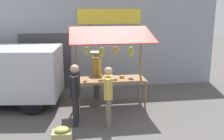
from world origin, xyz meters
TOP-DOWN VIEW (x-y plane):
  - ground_plane at (0.00, 0.00)m, footprint 40.00×40.00m
  - street_backdrop at (0.04, -2.20)m, footprint 9.00×0.30m
  - market_stall at (-0.01, -0.03)m, footprint 2.50×1.46m
  - vendor_with_sunhat at (0.38, -0.75)m, footprint 0.43×0.70m
  - shopper_in_grey_tee at (0.27, 1.47)m, footprint 0.29×0.69m
  - shopper_in_striped_shirt at (1.13, 1.28)m, footprint 0.28×0.70m
  - produce_crate_near at (1.48, 2.23)m, footprint 0.48×0.37m

SIDE VIEW (x-z plane):
  - ground_plane at x=0.00m, z-range 0.00..0.00m
  - produce_crate_near at x=1.48m, z-range -0.02..0.37m
  - shopper_in_grey_tee at x=0.27m, z-range 0.12..1.74m
  - shopper_in_striped_shirt at x=1.13m, z-range 0.13..1.80m
  - vendor_with_sunhat at x=0.38m, z-range 0.16..1.84m
  - market_stall at x=-0.01m, z-range 0.30..2.80m
  - street_backdrop at x=0.04m, z-range 0.00..3.40m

